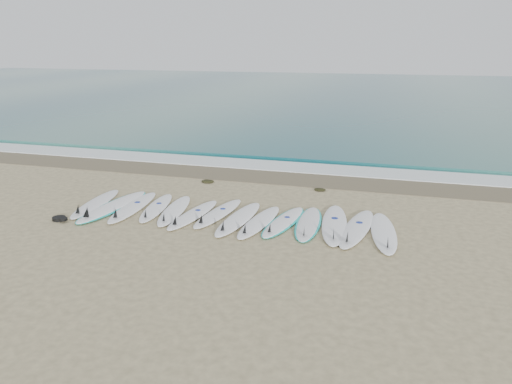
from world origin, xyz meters
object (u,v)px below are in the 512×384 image
(surfboard_13, at_px, (384,233))
(leash_coil, at_px, (60,219))
(surfboard_0, at_px, (95,204))
(surfboard_7, at_px, (238,219))

(surfboard_13, xyz_separation_m, leash_coil, (-7.65, -1.19, -0.01))
(surfboard_0, relative_size, leash_coil, 5.74)
(surfboard_0, xyz_separation_m, leash_coil, (-0.16, -1.23, -0.01))
(surfboard_7, relative_size, surfboard_13, 0.99)
(surfboard_13, bearing_deg, surfboard_0, 172.82)
(surfboard_7, bearing_deg, surfboard_0, -177.40)
(surfboard_13, height_order, leash_coil, surfboard_13)
(surfboard_7, relative_size, leash_coil, 5.81)
(surfboard_0, relative_size, surfboard_7, 0.99)
(surfboard_7, distance_m, surfboard_13, 3.46)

